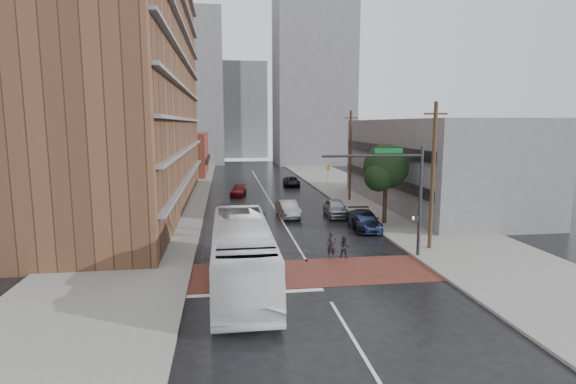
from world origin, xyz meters
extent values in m
plane|color=black|center=(0.00, 0.00, 0.00)|extent=(160.00, 160.00, 0.00)
cube|color=brown|center=(0.00, 0.50, 0.01)|extent=(14.00, 5.00, 0.02)
cube|color=gray|center=(-11.50, 25.00, 0.07)|extent=(9.00, 90.00, 0.15)
cube|color=gray|center=(11.50, 25.00, 0.07)|extent=(9.00, 90.00, 0.15)
cube|color=brown|center=(-14.00, 24.00, 14.00)|extent=(10.00, 44.00, 28.00)
cube|color=maroon|center=(-12.00, 54.00, 3.50)|extent=(8.00, 16.00, 7.00)
cube|color=gray|center=(16.50, 20.00, 4.50)|extent=(11.00, 26.00, 9.00)
cube|color=gray|center=(-14.00, 78.00, 16.00)|extent=(18.00, 16.00, 32.00)
cube|color=gray|center=(14.00, 72.00, 18.00)|extent=(16.00, 14.00, 36.00)
cube|color=gray|center=(0.00, 95.00, 12.00)|extent=(12.00, 10.00, 24.00)
cylinder|color=#332319|center=(8.50, 12.00, 2.00)|extent=(0.36, 0.36, 4.00)
sphere|color=#1C3116|center=(8.50, 12.00, 5.00)|extent=(3.80, 3.80, 3.80)
sphere|color=#1C3116|center=(7.60, 11.20, 4.20)|extent=(2.40, 2.40, 2.40)
sphere|color=#1C3116|center=(9.30, 12.80, 4.40)|extent=(2.60, 2.60, 2.60)
cylinder|color=#2D2D33|center=(7.30, 2.50, 3.60)|extent=(0.20, 0.20, 7.20)
cylinder|color=#2D2D33|center=(4.10, 2.50, 6.60)|extent=(6.40, 0.16, 0.16)
imported|color=gold|center=(1.30, 2.50, 5.60)|extent=(0.20, 0.16, 1.00)
cube|color=#0C5926|center=(5.10, 2.50, 6.90)|extent=(1.80, 0.05, 0.30)
cube|color=#2D2D33|center=(7.05, 2.50, 2.60)|extent=(0.30, 0.30, 0.35)
cylinder|color=#473321|center=(8.80, 4.00, 5.00)|extent=(0.26, 0.26, 10.00)
cube|color=#473321|center=(8.80, 4.00, 9.20)|extent=(1.60, 0.12, 0.12)
cylinder|color=#473321|center=(8.80, 24.00, 5.00)|extent=(0.26, 0.26, 10.00)
cube|color=#473321|center=(8.80, 24.00, 9.20)|extent=(1.60, 0.12, 0.12)
imported|color=white|center=(-4.15, -1.00, 1.78)|extent=(3.00, 12.76, 3.55)
imported|color=black|center=(1.70, 3.00, 0.88)|extent=(0.65, 0.43, 1.77)
imported|color=black|center=(2.56, 3.00, 0.72)|extent=(0.84, 0.75, 1.43)
imported|color=#A5A7AC|center=(-2.50, 12.24, 0.77)|extent=(2.25, 4.67, 1.54)
imported|color=#B1B4B9|center=(0.76, 16.25, 0.75)|extent=(2.03, 4.69, 1.50)
imported|color=maroon|center=(-3.40, 29.57, 0.59)|extent=(2.32, 4.28, 1.18)
imported|color=black|center=(4.16, 36.96, 0.64)|extent=(2.42, 4.75, 1.29)
imported|color=#15234A|center=(6.11, 10.00, 0.64)|extent=(1.67, 3.97, 1.28)
imported|color=black|center=(6.28, 10.56, 0.75)|extent=(2.50, 5.30, 1.49)
imported|color=#9A9BA1|center=(5.20, 16.00, 0.80)|extent=(2.14, 4.78, 1.59)
camera|label=1|loc=(-4.95, -24.14, 8.53)|focal=28.00mm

